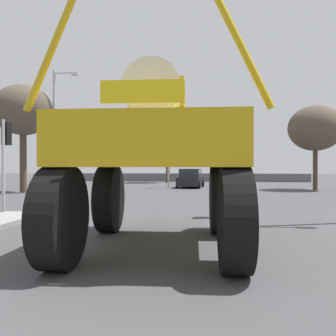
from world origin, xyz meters
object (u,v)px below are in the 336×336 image
(oversize_sprayer, at_px, (157,156))
(traffic_signal_near_left, at_px, (6,145))
(traffic_signal_far_left, at_px, (168,154))
(bare_tree_left, at_px, (23,111))
(bare_tree_far_center, at_px, (168,125))
(streetlight_far_left, at_px, (56,125))
(bare_tree_right, at_px, (315,128))
(traffic_signal_near_right, at_px, (242,143))
(sedan_ahead, at_px, (191,179))

(oversize_sprayer, distance_m, traffic_signal_near_left, 8.07)
(traffic_signal_far_left, xyz_separation_m, bare_tree_left, (-9.02, -5.63, 2.72))
(traffic_signal_far_left, relative_size, bare_tree_far_center, 0.48)
(streetlight_far_left, distance_m, bare_tree_right, 18.20)
(traffic_signal_near_left, bearing_deg, bare_tree_right, 42.97)
(oversize_sprayer, distance_m, traffic_signal_far_left, 20.24)
(traffic_signal_near_right, bearing_deg, streetlight_far_left, 138.50)
(bare_tree_far_center, bearing_deg, traffic_signal_far_left, -83.28)
(oversize_sprayer, distance_m, bare_tree_right, 21.22)
(traffic_signal_near_right, relative_size, streetlight_far_left, 0.44)
(streetlight_far_left, xyz_separation_m, bare_tree_far_center, (5.75, 14.39, 1.60))
(bare_tree_far_center, bearing_deg, bare_tree_right, -39.82)
(oversize_sprayer, height_order, bare_tree_left, bare_tree_left)
(bare_tree_left, bearing_deg, bare_tree_right, 13.06)
(traffic_signal_near_left, bearing_deg, bare_tree_left, 115.46)
(oversize_sprayer, xyz_separation_m, sedan_ahead, (-0.26, 21.07, -1.28))
(sedan_ahead, relative_size, bare_tree_far_center, 0.56)
(traffic_signal_near_left, distance_m, bare_tree_far_center, 24.63)
(streetlight_far_left, distance_m, bare_tree_left, 2.42)
(traffic_signal_near_left, relative_size, bare_tree_left, 0.49)
(bare_tree_far_center, bearing_deg, oversize_sprayer, -84.08)
(sedan_ahead, height_order, streetlight_far_left, streetlight_far_left)
(bare_tree_right, bearing_deg, oversize_sprayer, -114.91)
(traffic_signal_far_left, relative_size, bare_tree_left, 0.52)
(oversize_sprayer, xyz_separation_m, bare_tree_far_center, (-3.01, 29.03, 4.03))
(streetlight_far_left, xyz_separation_m, bare_tree_right, (17.64, 4.48, 0.05))
(oversize_sprayer, bearing_deg, traffic_signal_near_right, -26.92)
(streetlight_far_left, height_order, bare_tree_right, streetlight_far_left)
(oversize_sprayer, bearing_deg, sedan_ahead, -1.33)
(traffic_signal_near_left, bearing_deg, streetlight_far_left, 103.63)
(traffic_signal_near_left, xyz_separation_m, bare_tree_right, (15.28, 14.23, 1.93))
(traffic_signal_near_right, relative_size, bare_tree_right, 0.57)
(streetlight_far_left, bearing_deg, traffic_signal_near_left, -76.37)
(traffic_signal_near_right, distance_m, bare_tree_left, 16.61)
(oversize_sprayer, relative_size, bare_tree_far_center, 0.71)
(streetlight_far_left, bearing_deg, sedan_ahead, 37.10)
(traffic_signal_near_right, height_order, streetlight_far_left, streetlight_far_left)
(traffic_signal_near_right, xyz_separation_m, bare_tree_left, (-13.24, 9.62, 2.81))
(sedan_ahead, relative_size, traffic_signal_near_right, 1.20)
(traffic_signal_near_right, distance_m, bare_tree_far_center, 24.96)
(oversize_sprayer, bearing_deg, bare_tree_far_center, 3.88)
(sedan_ahead, height_order, traffic_signal_far_left, traffic_signal_far_left)
(traffic_signal_far_left, bearing_deg, sedan_ahead, 28.74)
(streetlight_far_left, bearing_deg, bare_tree_far_center, 68.21)
(sedan_ahead, xyz_separation_m, traffic_signal_near_right, (2.53, -16.19, 1.86))
(traffic_signal_far_left, bearing_deg, streetlight_far_left, -141.05)
(bare_tree_far_center, bearing_deg, bare_tree_left, -118.75)
(traffic_signal_near_right, bearing_deg, oversize_sprayer, -114.87)
(oversize_sprayer, xyz_separation_m, bare_tree_right, (8.88, 19.11, 2.48))
(traffic_signal_near_right, height_order, bare_tree_right, bare_tree_right)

